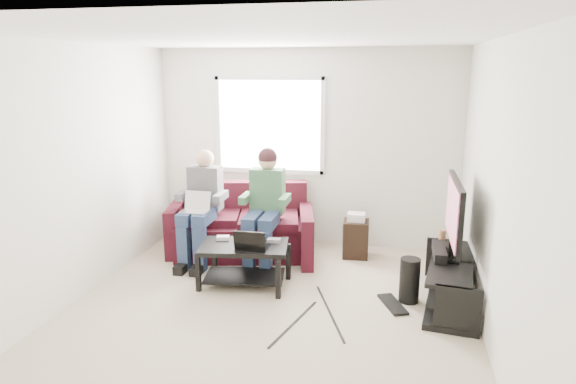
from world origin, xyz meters
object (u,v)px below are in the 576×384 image
at_px(sofa, 241,229).
at_px(tv_stand, 450,284).
at_px(end_table, 356,237).
at_px(tv, 454,214).
at_px(subwoofer, 409,280).
at_px(coffee_table, 244,255).

distance_m(sofa, tv_stand, 2.69).
height_order(sofa, tv_stand, sofa).
xyz_separation_m(sofa, end_table, (1.46, 0.17, -0.07)).
height_order(tv, subwoofer, tv).
bearing_deg(coffee_table, tv, 2.81).
bearing_deg(tv_stand, coffee_table, -179.82).
bearing_deg(sofa, end_table, 6.53).
bearing_deg(tv_stand, tv, 91.47).
xyz_separation_m(tv, end_table, (-1.05, 1.04, -0.66)).
xyz_separation_m(tv_stand, subwoofer, (-0.41, -0.05, 0.03)).
xyz_separation_m(tv, subwoofer, (-0.40, -0.15, -0.68)).
relative_size(tv, end_table, 1.93).
height_order(sofa, subwoofer, sofa).
bearing_deg(end_table, coffee_table, -134.48).
height_order(tv_stand, tv, tv).
bearing_deg(tv, tv_stand, -88.53).
relative_size(coffee_table, end_table, 1.78).
distance_m(coffee_table, end_table, 1.61).
distance_m(tv_stand, end_table, 1.55).
distance_m(sofa, subwoofer, 2.34).
xyz_separation_m(subwoofer, end_table, (-0.64, 1.20, 0.03)).
bearing_deg(tv_stand, subwoofer, -172.41).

